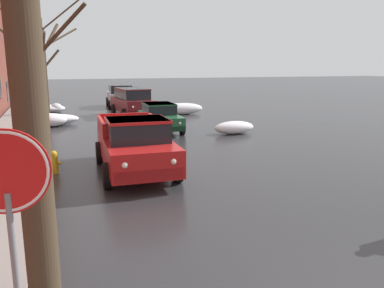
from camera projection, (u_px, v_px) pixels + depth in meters
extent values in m
cube|color=gray|center=(17.00, 128.00, 19.70)|extent=(2.44, 80.00, 0.13)
cube|color=black|center=(0.00, 87.00, 25.49)|extent=(0.08, 1.10, 1.60)
cube|color=black|center=(7.00, 92.00, 29.79)|extent=(0.08, 1.10, 1.60)
ellipsoid|color=white|center=(50.00, 120.00, 20.49)|extent=(1.76, 1.13, 0.74)
ellipsoid|color=white|center=(44.00, 124.00, 20.38)|extent=(0.48, 0.40, 0.40)
ellipsoid|color=white|center=(234.00, 127.00, 18.37)|extent=(2.05, 0.91, 0.62)
ellipsoid|color=white|center=(237.00, 128.00, 18.41)|extent=(0.66, 0.55, 0.55)
ellipsoid|color=white|center=(50.00, 109.00, 26.73)|extent=(2.08, 1.44, 0.57)
ellipsoid|color=white|center=(41.00, 109.00, 26.27)|extent=(0.78, 0.65, 0.65)
ellipsoid|color=white|center=(56.00, 108.00, 26.62)|extent=(0.82, 0.68, 0.68)
ellipsoid|color=white|center=(181.00, 109.00, 25.69)|extent=(3.07, 0.94, 0.79)
ellipsoid|color=white|center=(187.00, 110.00, 25.93)|extent=(0.67, 0.56, 0.56)
ellipsoid|color=white|center=(52.00, 120.00, 21.12)|extent=(2.87, 1.03, 0.61)
ellipsoid|color=white|center=(59.00, 121.00, 21.35)|extent=(0.51, 0.42, 0.42)
cylinder|color=#423323|center=(24.00, 50.00, 4.56)|extent=(0.43, 0.43, 6.85)
cylinder|color=#423323|center=(40.00, 70.00, 12.11)|extent=(0.32, 0.32, 6.23)
cylinder|color=#423323|center=(49.00, 42.00, 12.82)|extent=(0.78, 1.80, 1.37)
cylinder|color=#423323|center=(61.00, 30.00, 11.65)|extent=(1.56, 1.15, 1.57)
cylinder|color=#4C3D2D|center=(43.00, 77.00, 18.19)|extent=(0.29, 0.29, 5.45)
cylinder|color=#4C3D2D|center=(59.00, 38.00, 18.72)|extent=(1.84, 1.44, 1.15)
cylinder|color=#4C3D2D|center=(43.00, 50.00, 17.25)|extent=(0.32, 1.67, 1.60)
cylinder|color=#4C3D2D|center=(60.00, 15.00, 17.89)|extent=(1.98, 0.16, 1.63)
cylinder|color=#4C3D2D|center=(20.00, 46.00, 17.36)|extent=(1.93, 0.63, 1.86)
cylinder|color=#4C3D2D|center=(18.00, 22.00, 17.16)|extent=(1.87, 0.58, 1.53)
cylinder|color=#382B1E|center=(44.00, 72.00, 24.82)|extent=(0.35, 0.35, 5.67)
cylinder|color=#382B1E|center=(34.00, 63.00, 24.60)|extent=(1.23, 0.33, 1.37)
cylinder|color=#382B1E|center=(39.00, 31.00, 24.82)|extent=(0.36, 1.35, 1.52)
cylinder|color=#382B1E|center=(51.00, 59.00, 24.99)|extent=(1.14, 0.58, 1.26)
cube|color=red|center=(134.00, 148.00, 11.67)|extent=(2.14, 4.95, 0.76)
cube|color=black|center=(137.00, 129.00, 10.90)|extent=(1.75, 1.64, 0.64)
cube|color=red|center=(137.00, 120.00, 10.84)|extent=(1.79, 1.69, 0.08)
cube|color=red|center=(156.00, 123.00, 12.72)|extent=(0.22, 2.33, 0.44)
cube|color=red|center=(101.00, 126.00, 12.19)|extent=(0.22, 2.33, 0.44)
cube|color=red|center=(124.00, 119.00, 13.77)|extent=(1.80, 0.19, 0.44)
cube|color=#B7B7BC|center=(150.00, 175.00, 9.50)|extent=(1.80, 0.21, 0.32)
sphere|color=white|center=(173.00, 161.00, 9.58)|extent=(0.16, 0.16, 0.16)
sphere|color=white|center=(125.00, 165.00, 9.22)|extent=(0.16, 0.16, 0.16)
cylinder|color=black|center=(177.00, 170.00, 10.68)|extent=(0.26, 0.73, 0.72)
cylinder|color=black|center=(107.00, 176.00, 10.10)|extent=(0.26, 0.73, 0.72)
cylinder|color=black|center=(155.00, 149.00, 13.40)|extent=(0.26, 0.73, 0.72)
cylinder|color=black|center=(100.00, 152.00, 12.82)|extent=(0.26, 0.73, 0.72)
cube|color=#1E5633|center=(160.00, 120.00, 18.90)|extent=(1.86, 3.94, 0.60)
cube|color=black|center=(159.00, 108.00, 18.97)|extent=(1.52, 2.08, 0.52)
cube|color=#1E5633|center=(159.00, 104.00, 18.92)|extent=(1.55, 2.13, 0.06)
cube|color=black|center=(168.00, 129.00, 17.18)|extent=(1.59, 0.22, 0.22)
cube|color=black|center=(153.00, 119.00, 20.69)|extent=(1.59, 0.22, 0.22)
cylinder|color=black|center=(182.00, 129.00, 18.08)|extent=(0.22, 0.61, 0.60)
cylinder|color=black|center=(148.00, 130.00, 17.61)|extent=(0.22, 0.61, 0.60)
cylinder|color=black|center=(170.00, 122.00, 20.32)|extent=(0.22, 0.61, 0.60)
cylinder|color=black|center=(140.00, 123.00, 19.84)|extent=(0.22, 0.61, 0.60)
sphere|color=silver|center=(180.00, 123.00, 17.25)|extent=(0.14, 0.14, 0.14)
sphere|color=silver|center=(157.00, 124.00, 16.95)|extent=(0.14, 0.14, 0.14)
cube|color=maroon|center=(132.00, 105.00, 24.98)|extent=(2.21, 4.59, 0.80)
cube|color=black|center=(132.00, 93.00, 24.87)|extent=(1.84, 3.24, 0.68)
cube|color=maroon|center=(132.00, 89.00, 24.81)|extent=(1.89, 3.30, 0.06)
cube|color=black|center=(143.00, 112.00, 23.10)|extent=(1.84, 0.26, 0.22)
cube|color=black|center=(124.00, 106.00, 26.98)|extent=(1.84, 0.26, 0.22)
cylinder|color=black|center=(153.00, 112.00, 24.23)|extent=(0.23, 0.69, 0.68)
cylinder|color=black|center=(124.00, 114.00, 23.44)|extent=(0.23, 0.69, 0.68)
cylinder|color=black|center=(140.00, 108.00, 26.68)|extent=(0.23, 0.69, 0.68)
cylinder|color=black|center=(113.00, 109.00, 25.90)|extent=(0.23, 0.69, 0.68)
sphere|color=silver|center=(152.00, 106.00, 23.25)|extent=(0.14, 0.14, 0.14)
sphere|color=silver|center=(133.00, 107.00, 22.75)|extent=(0.14, 0.14, 0.14)
cube|color=#B7B7BC|center=(120.00, 98.00, 30.50)|extent=(2.24, 4.46, 0.80)
cube|color=black|center=(120.00, 88.00, 30.39)|extent=(1.87, 3.15, 0.68)
cube|color=#B7B7BC|center=(120.00, 85.00, 30.33)|extent=(1.91, 3.21, 0.06)
cube|color=#525254|center=(123.00, 104.00, 28.57)|extent=(1.87, 0.27, 0.22)
cube|color=#525254|center=(118.00, 99.00, 32.55)|extent=(1.87, 0.27, 0.22)
cylinder|color=black|center=(135.00, 104.00, 29.58)|extent=(0.23, 0.69, 0.68)
cylinder|color=black|center=(109.00, 105.00, 29.06)|extent=(0.23, 0.69, 0.68)
cylinder|color=black|center=(131.00, 101.00, 32.10)|extent=(0.23, 0.69, 0.68)
cylinder|color=black|center=(107.00, 102.00, 31.58)|extent=(0.23, 0.69, 0.68)
sphere|color=silver|center=(131.00, 99.00, 28.64)|extent=(0.14, 0.14, 0.14)
sphere|color=silver|center=(115.00, 99.00, 28.30)|extent=(0.14, 0.14, 0.14)
cylinder|color=gold|center=(54.00, 165.00, 11.58)|extent=(0.22, 0.22, 0.55)
sphere|color=gold|center=(54.00, 154.00, 11.51)|extent=(0.21, 0.21, 0.21)
cylinder|color=gold|center=(49.00, 164.00, 11.52)|extent=(0.10, 0.09, 0.09)
cylinder|color=gold|center=(60.00, 163.00, 11.62)|extent=(0.10, 0.09, 0.09)
cylinder|color=red|center=(5.00, 172.00, 3.24)|extent=(0.76, 0.09, 0.76)
torus|color=white|center=(5.00, 172.00, 3.24)|extent=(0.74, 0.10, 0.74)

